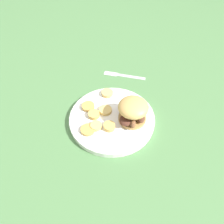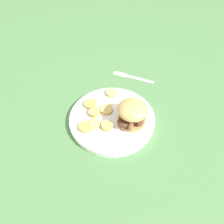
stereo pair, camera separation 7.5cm
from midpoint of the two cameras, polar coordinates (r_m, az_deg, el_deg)
The scene contains 11 objects.
ground_plane at distance 0.79m, azimuth -2.73°, elevation -2.41°, with size 4.00×4.00×0.00m, color #4C7A47.
dinner_plate at distance 0.78m, azimuth -2.76°, elevation -1.85°, with size 0.30×0.30×0.02m.
sandwich at distance 0.73m, azimuth 2.43°, elevation 0.28°, with size 0.13×0.12×0.08m.
potato_round_0 at distance 0.74m, azimuth -9.26°, elevation -4.75°, with size 0.05×0.05×0.01m, color tan.
potato_round_1 at distance 0.73m, azimuth -3.64°, elevation -3.94°, with size 0.04×0.04×0.02m, color tan.
potato_round_2 at distance 0.80m, azimuth -8.92°, elevation 1.32°, with size 0.05×0.05×0.01m, color tan.
potato_round_3 at distance 0.77m, azimuth -7.56°, elevation -0.81°, with size 0.04×0.04×0.01m, color tan.
potato_round_4 at distance 0.78m, azimuth -4.49°, elevation 0.35°, with size 0.05×0.05×0.01m, color #DBB766.
potato_round_5 at distance 0.74m, azimuth -7.06°, elevation -3.76°, with size 0.04×0.04×0.01m, color #DBB766.
potato_round_6 at distance 0.84m, azimuth -3.78°, elevation 4.83°, with size 0.04×0.04×0.01m, color #DBB766.
fork at distance 0.96m, azimuth 0.82°, elevation 9.40°, with size 0.08×0.18×0.00m.
Camera 1 is at (0.42, 0.26, 0.61)m, focal length 35.00 mm.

